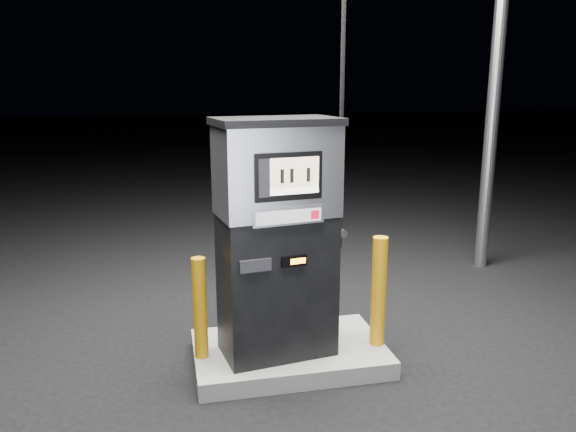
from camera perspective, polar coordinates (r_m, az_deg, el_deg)
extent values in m
plane|color=black|center=(4.96, 0.13, -14.54)|extent=(80.00, 80.00, 0.00)
cube|color=slate|center=(4.93, 0.13, -13.77)|extent=(1.60, 1.00, 0.15)
cylinder|color=gray|center=(7.42, 20.25, 11.99)|extent=(0.16, 0.16, 4.50)
cube|color=black|center=(4.57, -1.15, -6.98)|extent=(0.95, 0.63, 1.16)
cube|color=#BABAC1|center=(4.34, -1.21, 4.63)|extent=(0.97, 0.66, 0.70)
cube|color=black|center=(4.30, -1.23, 9.60)|extent=(1.01, 0.70, 0.06)
cube|color=black|center=(4.09, 0.06, 4.03)|extent=(0.52, 0.10, 0.35)
cube|color=beige|center=(4.09, 0.69, 4.42)|extent=(0.38, 0.06, 0.22)
cube|color=white|center=(4.11, 0.69, 2.56)|extent=(0.38, 0.06, 0.05)
cube|color=#BABAC1|center=(4.15, 0.06, -0.03)|extent=(0.56, 0.11, 0.13)
cube|color=#A4A6AC|center=(4.14, 0.14, -0.08)|extent=(0.51, 0.08, 0.10)
cube|color=#A90B1C|center=(4.21, 2.76, 0.14)|extent=(0.06, 0.01, 0.07)
cube|color=black|center=(4.26, 0.63, -4.60)|extent=(0.21, 0.05, 0.08)
cube|color=orange|center=(4.26, 1.04, -4.61)|extent=(0.12, 0.02, 0.04)
cube|color=black|center=(4.17, -3.31, -5.06)|extent=(0.24, 0.06, 0.09)
cube|color=black|center=(4.63, 4.53, -1.62)|extent=(0.12, 0.18, 0.23)
cylinder|color=gray|center=(4.66, 5.16, -1.55)|extent=(0.09, 0.21, 0.07)
cylinder|color=black|center=(4.47, 5.64, 17.93)|extent=(0.04, 0.04, 2.89)
cylinder|color=#C7840B|center=(4.59, -8.93, -9.24)|extent=(0.11, 0.11, 0.84)
cylinder|color=#C7840B|center=(4.80, 9.19, -7.57)|extent=(0.15, 0.15, 0.94)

